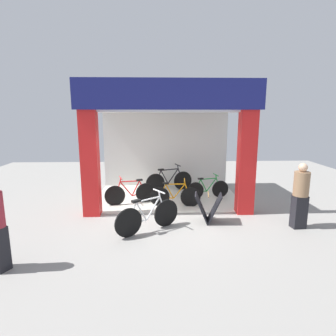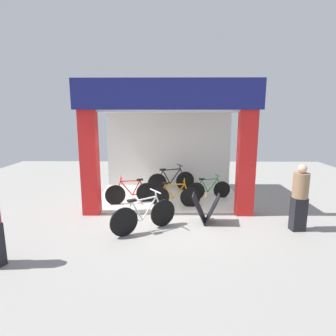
{
  "view_description": "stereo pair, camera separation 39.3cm",
  "coord_description": "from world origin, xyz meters",
  "px_view_note": "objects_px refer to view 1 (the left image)",
  "views": [
    {
      "loc": [
        -0.3,
        -7.34,
        2.74
      ],
      "look_at": [
        0.0,
        0.79,
        1.15
      ],
      "focal_mm": 29.59,
      "sensor_mm": 36.0,
      "label": 1
    },
    {
      "loc": [
        0.1,
        -7.35,
        2.74
      ],
      "look_at": [
        0.0,
        0.79,
        1.15
      ],
      "focal_mm": 29.59,
      "sensor_mm": 36.0,
      "label": 2
    }
  ],
  "objects_px": {
    "bicycle_parked_0": "(148,216)",
    "pedestrian_1": "(300,195)",
    "bicycle_inside_1": "(131,193)",
    "bicycle_inside_0": "(175,196)",
    "bicycle_inside_2": "(208,189)",
    "sandwich_board_sign": "(208,208)",
    "bicycle_inside_3": "(169,181)"
  },
  "relations": [
    {
      "from": "bicycle_parked_0",
      "to": "pedestrian_1",
      "type": "distance_m",
      "value": 3.69
    },
    {
      "from": "pedestrian_1",
      "to": "bicycle_inside_1",
      "type": "bearing_deg",
      "value": 155.26
    },
    {
      "from": "bicycle_inside_0",
      "to": "bicycle_inside_1",
      "type": "xyz_separation_m",
      "value": [
        -1.35,
        0.29,
        0.01
      ]
    },
    {
      "from": "bicycle_parked_0",
      "to": "pedestrian_1",
      "type": "height_order",
      "value": "pedestrian_1"
    },
    {
      "from": "bicycle_parked_0",
      "to": "bicycle_inside_0",
      "type": "bearing_deg",
      "value": 67.26
    },
    {
      "from": "bicycle_inside_2",
      "to": "pedestrian_1",
      "type": "distance_m",
      "value": 3.09
    },
    {
      "from": "bicycle_inside_1",
      "to": "sandwich_board_sign",
      "type": "bearing_deg",
      "value": -35.9
    },
    {
      "from": "bicycle_inside_0",
      "to": "sandwich_board_sign",
      "type": "height_order",
      "value": "bicycle_inside_0"
    },
    {
      "from": "bicycle_inside_2",
      "to": "bicycle_parked_0",
      "type": "relative_size",
      "value": 0.98
    },
    {
      "from": "bicycle_inside_2",
      "to": "bicycle_inside_3",
      "type": "distance_m",
      "value": 1.52
    },
    {
      "from": "bicycle_inside_0",
      "to": "bicycle_parked_0",
      "type": "xyz_separation_m",
      "value": [
        -0.74,
        -1.77,
        0.04
      ]
    },
    {
      "from": "bicycle_parked_0",
      "to": "bicycle_inside_2",
      "type": "bearing_deg",
      "value": 53.76
    },
    {
      "from": "bicycle_inside_2",
      "to": "bicycle_parked_0",
      "type": "height_order",
      "value": "bicycle_parked_0"
    },
    {
      "from": "bicycle_inside_3",
      "to": "sandwich_board_sign",
      "type": "relative_size",
      "value": 2.19
    },
    {
      "from": "bicycle_inside_1",
      "to": "bicycle_inside_3",
      "type": "distance_m",
      "value": 1.87
    },
    {
      "from": "bicycle_inside_2",
      "to": "pedestrian_1",
      "type": "bearing_deg",
      "value": -54.13
    },
    {
      "from": "sandwich_board_sign",
      "to": "pedestrian_1",
      "type": "relative_size",
      "value": 0.47
    },
    {
      "from": "sandwich_board_sign",
      "to": "pedestrian_1",
      "type": "height_order",
      "value": "pedestrian_1"
    },
    {
      "from": "bicycle_parked_0",
      "to": "sandwich_board_sign",
      "type": "height_order",
      "value": "bicycle_parked_0"
    },
    {
      "from": "bicycle_inside_3",
      "to": "sandwich_board_sign",
      "type": "distance_m",
      "value": 3.05
    },
    {
      "from": "bicycle_inside_0",
      "to": "bicycle_inside_1",
      "type": "height_order",
      "value": "bicycle_inside_1"
    },
    {
      "from": "bicycle_inside_1",
      "to": "bicycle_parked_0",
      "type": "relative_size",
      "value": 1.05
    },
    {
      "from": "bicycle_inside_3",
      "to": "bicycle_parked_0",
      "type": "height_order",
      "value": "bicycle_inside_3"
    },
    {
      "from": "bicycle_inside_1",
      "to": "bicycle_inside_2",
      "type": "height_order",
      "value": "bicycle_inside_1"
    },
    {
      "from": "bicycle_inside_0",
      "to": "bicycle_inside_3",
      "type": "xyz_separation_m",
      "value": [
        -0.1,
        1.68,
        0.05
      ]
    },
    {
      "from": "bicycle_inside_0",
      "to": "bicycle_inside_2",
      "type": "relative_size",
      "value": 1.07
    },
    {
      "from": "bicycle_inside_0",
      "to": "bicycle_inside_1",
      "type": "bearing_deg",
      "value": 167.91
    },
    {
      "from": "bicycle_parked_0",
      "to": "sandwich_board_sign",
      "type": "distance_m",
      "value": 1.61
    },
    {
      "from": "bicycle_parked_0",
      "to": "pedestrian_1",
      "type": "bearing_deg",
      "value": 1.45
    },
    {
      "from": "bicycle_inside_3",
      "to": "pedestrian_1",
      "type": "distance_m",
      "value": 4.54
    },
    {
      "from": "bicycle_inside_0",
      "to": "pedestrian_1",
      "type": "relative_size",
      "value": 0.95
    },
    {
      "from": "bicycle_inside_0",
      "to": "pedestrian_1",
      "type": "bearing_deg",
      "value": -29.87
    }
  ]
}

